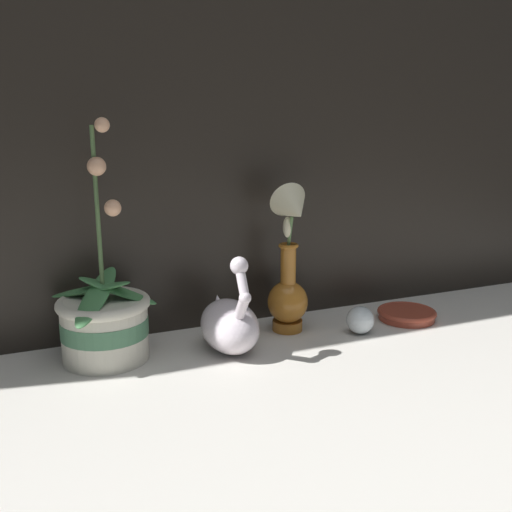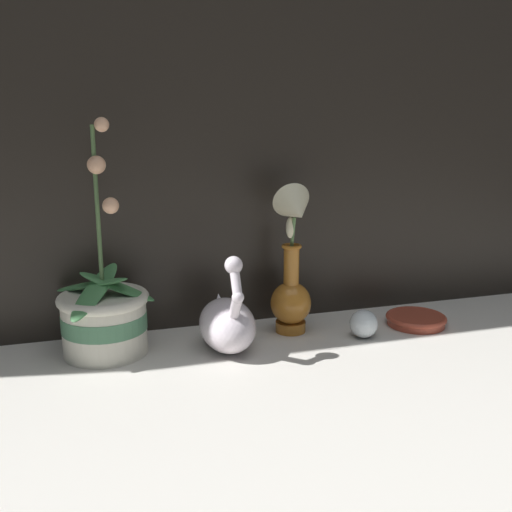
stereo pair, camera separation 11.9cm
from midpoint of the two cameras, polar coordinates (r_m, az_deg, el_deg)
The scene contains 7 objects.
ground_plane at distance 1.15m, azimuth 1.12°, elevation -9.99°, with size 2.80×2.80×0.00m, color beige.
window_backdrop at distance 1.31m, azimuth -3.70°, elevation 19.70°, with size 2.80×0.03×1.20m.
orchid_potted_plant at distance 1.18m, azimuth -17.09°, elevation -5.94°, with size 0.20×0.21×0.45m.
swan_figurine at distance 1.18m, azimuth -5.47°, elevation -6.41°, with size 0.11×0.19×0.20m.
blue_vase at distance 1.25m, azimuth 0.53°, elevation -1.42°, with size 0.09×0.11×0.32m.
glass_sphere at distance 1.29m, azimuth 7.29°, elevation -6.11°, with size 0.06×0.06×0.06m.
amber_dish at distance 1.39m, azimuth 11.81°, elevation -5.44°, with size 0.13×0.13×0.02m.
Camera 1 is at (-0.48, -0.94, 0.46)m, focal length 42.00 mm.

